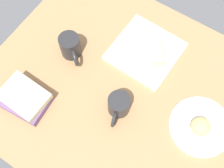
{
  "coord_description": "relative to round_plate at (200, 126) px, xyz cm",
  "views": [
    {
      "loc": [
        18.12,
        -37.89,
        109.22
      ],
      "look_at": [
        -6.05,
        -0.78,
        7.0
      ],
      "focal_mm": 46.99,
      "sensor_mm": 36.0,
      "label": 1
    }
  ],
  "objects": [
    {
      "name": "dining_table",
      "position": [
        -29.71,
        -3.49,
        -2.7
      ],
      "size": [
        110.0,
        90.0,
        4.0
      ],
      "primitive_type": "cube",
      "color": "#9E754C",
      "rests_on": "ground"
    },
    {
      "name": "round_plate",
      "position": [
        0.0,
        0.0,
        0.0
      ],
      "size": [
        22.93,
        22.93,
        1.4
      ],
      "primitive_type": "cylinder",
      "color": "white",
      "rests_on": "dining_table"
    },
    {
      "name": "scone_pastry",
      "position": [
        -0.19,
        -1.13,
        3.09
      ],
      "size": [
        9.02,
        9.15,
        4.78
      ],
      "primitive_type": "ellipsoid",
      "rotation": [
        0.0,
        0.0,
        4.39
      ],
      "color": "tan",
      "rests_on": "round_plate"
    },
    {
      "name": "square_plate",
      "position": [
        -32.85,
        16.25,
        0.1
      ],
      "size": [
        26.45,
        26.45,
        1.6
      ],
      "primitive_type": "cube",
      "rotation": [
        0.0,
        0.0,
        -0.04
      ],
      "color": "white",
      "rests_on": "dining_table"
    },
    {
      "name": "sauce_cup",
      "position": [
        -38.51,
        17.26,
        2.3
      ],
      "size": [
        5.75,
        5.75,
        2.6
      ],
      "color": "silver",
      "rests_on": "square_plate"
    },
    {
      "name": "breakfast_wrap",
      "position": [
        -28.32,
        15.44,
        4.31
      ],
      "size": [
        12.57,
        12.96,
        6.81
      ],
      "primitive_type": "cylinder",
      "rotation": [
        1.57,
        0.0,
        0.72
      ],
      "color": "beige",
      "rests_on": "square_plate"
    },
    {
      "name": "book_stack",
      "position": [
        -59.74,
        -27.17,
        2.34
      ],
      "size": [
        18.22,
        14.36,
        6.08
      ],
      "color": "#6B4C7A",
      "rests_on": "dining_table"
    },
    {
      "name": "coffee_mug",
      "position": [
        -57.77,
        -0.54,
        4.47
      ],
      "size": [
        11.82,
        10.39,
        10.12
      ],
      "color": "#262628",
      "rests_on": "dining_table"
    },
    {
      "name": "second_mug",
      "position": [
        -28.75,
        -10.63,
        3.84
      ],
      "size": [
        8.18,
        12.73,
        8.88
      ],
      "color": "#262628",
      "rests_on": "dining_table"
    }
  ]
}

